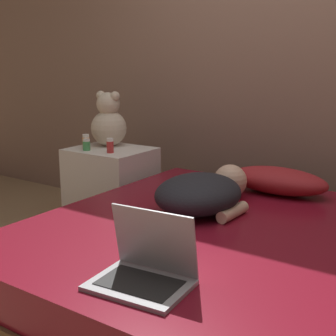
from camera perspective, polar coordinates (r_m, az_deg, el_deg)
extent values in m
plane|color=#937551|center=(2.42, 4.93, -17.05)|extent=(12.00, 12.00, 0.00)
cube|color=#846656|center=(3.21, 16.44, 14.16)|extent=(8.00, 0.06, 2.60)
cube|color=brown|center=(2.35, 4.99, -14.25)|extent=(1.62, 1.86, 0.27)
cube|color=maroon|center=(2.26, 5.11, -9.17)|extent=(1.58, 1.83, 0.18)
cube|color=silver|center=(3.37, -6.92, -2.67)|extent=(0.54, 0.46, 0.60)
ellipsoid|color=maroon|center=(2.78, 13.21, -1.50)|extent=(0.59, 0.27, 0.15)
ellipsoid|color=black|center=(2.38, 3.72, -3.14)|extent=(0.43, 0.51, 0.20)
sphere|color=#DBAD8E|center=(2.65, 7.58, -1.59)|extent=(0.19, 0.19, 0.19)
cylinder|color=#DBAD8E|center=(2.33, 7.90, -5.35)|extent=(0.07, 0.23, 0.06)
cube|color=#9E9EA3|center=(1.65, -3.48, -14.07)|extent=(0.36, 0.27, 0.02)
cube|color=black|center=(1.65, -3.49, -13.77)|extent=(0.29, 0.20, 0.00)
cube|color=#9E9EA3|center=(1.68, -1.68, -8.81)|extent=(0.33, 0.08, 0.24)
cube|color=black|center=(1.68, -1.68, -8.81)|extent=(0.30, 0.07, 0.21)
sphere|color=beige|center=(3.39, -7.23, 4.84)|extent=(0.26, 0.26, 0.26)
sphere|color=beige|center=(3.37, -7.31, 7.74)|extent=(0.17, 0.17, 0.17)
sphere|color=beige|center=(3.41, -8.19, 8.76)|extent=(0.07, 0.07, 0.07)
sphere|color=beige|center=(3.32, -6.47, 8.69)|extent=(0.07, 0.07, 0.07)
cylinder|color=#B72D2D|center=(3.15, -7.06, 2.55)|extent=(0.05, 0.05, 0.08)
cylinder|color=white|center=(3.14, -7.09, 3.43)|extent=(0.04, 0.04, 0.02)
cylinder|color=#3D8E4C|center=(3.26, -9.91, 2.68)|extent=(0.05, 0.05, 0.06)
cylinder|color=white|center=(3.25, -9.94, 3.38)|extent=(0.05, 0.05, 0.02)
cylinder|color=orange|center=(3.33, -9.97, 3.03)|extent=(0.05, 0.05, 0.08)
cylinder|color=white|center=(3.32, -10.00, 3.88)|extent=(0.04, 0.04, 0.02)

